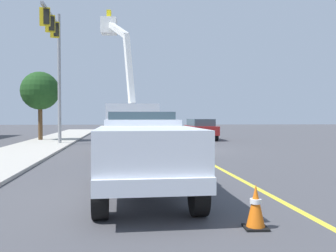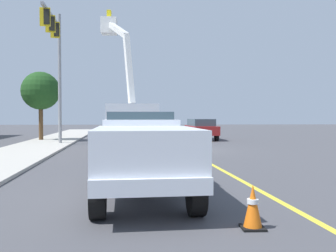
# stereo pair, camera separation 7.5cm
# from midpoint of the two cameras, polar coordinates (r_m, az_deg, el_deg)

# --- Properties ---
(ground) EXTENTS (120.00, 120.00, 0.00)m
(ground) POSITION_cam_midpoint_polar(r_m,az_deg,el_deg) (20.83, 2.64, -3.78)
(ground) COLOR #47474C
(sidewalk_far_side) EXTENTS (60.10, 8.20, 0.12)m
(sidewalk_far_side) POSITION_cam_midpoint_polar(r_m,az_deg,el_deg) (21.15, -21.39, -3.65)
(sidewalk_far_side) COLOR #B2ADA3
(sidewalk_far_side) RESTS_ON ground
(lane_centre_stripe) EXTENTS (49.86, 4.00, 0.01)m
(lane_centre_stripe) POSITION_cam_midpoint_polar(r_m,az_deg,el_deg) (20.83, 2.64, -3.77)
(lane_centre_stripe) COLOR yellow
(lane_centre_stripe) RESTS_ON ground
(utility_bucket_truck) EXTENTS (8.37, 3.30, 8.06)m
(utility_bucket_truck) POSITION_cam_midpoint_polar(r_m,az_deg,el_deg) (20.92, -5.97, 0.73)
(utility_bucket_truck) COLOR white
(utility_bucket_truck) RESTS_ON ground
(service_pickup_truck) EXTENTS (5.74, 2.53, 2.06)m
(service_pickup_truck) POSITION_cam_midpoint_polar(r_m,az_deg,el_deg) (8.88, -3.93, -3.80)
(service_pickup_truck) COLOR white
(service_pickup_truck) RESTS_ON ground
(passing_minivan) EXTENTS (4.93, 2.26, 1.69)m
(passing_minivan) POSITION_cam_midpoint_polar(r_m,az_deg,el_deg) (30.08, 5.00, -0.27)
(passing_minivan) COLOR maroon
(passing_minivan) RESTS_ON ground
(traffic_cone_leading) EXTENTS (0.40, 0.40, 0.77)m
(traffic_cone_leading) POSITION_cam_midpoint_polar(r_m,az_deg,el_deg) (6.68, 13.09, -12.10)
(traffic_cone_leading) COLOR black
(traffic_cone_leading) RESTS_ON ground
(traffic_cone_mid_front) EXTENTS (0.40, 0.40, 0.73)m
(traffic_cone_mid_front) POSITION_cam_midpoint_polar(r_m,az_deg,el_deg) (15.58, 1.56, -4.28)
(traffic_cone_mid_front) COLOR black
(traffic_cone_mid_front) RESTS_ON ground
(traffic_cone_mid_rear) EXTENTS (0.40, 0.40, 0.71)m
(traffic_cone_mid_rear) POSITION_cam_midpoint_polar(r_m,az_deg,el_deg) (25.42, -1.33, -2.02)
(traffic_cone_mid_rear) COLOR black
(traffic_cone_mid_rear) RESTS_ON ground
(traffic_signal_mast) EXTENTS (5.49, 0.80, 8.76)m
(traffic_signal_mast) POSITION_cam_midpoint_polar(r_m,az_deg,el_deg) (24.67, -17.16, 11.16)
(traffic_signal_mast) COLOR gray
(traffic_signal_mast) RESTS_ON ground
(street_tree_right) EXTENTS (2.90, 2.90, 5.31)m
(street_tree_right) POSITION_cam_midpoint_polar(r_m,az_deg,el_deg) (29.78, -19.26, 5.13)
(street_tree_right) COLOR brown
(street_tree_right) RESTS_ON ground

